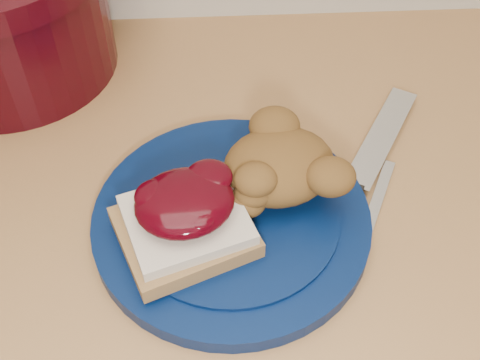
{
  "coord_description": "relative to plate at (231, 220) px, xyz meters",
  "views": [
    {
      "loc": [
        0.03,
        1.03,
        1.41
      ],
      "look_at": [
        0.06,
        1.43,
        0.95
      ],
      "focal_mm": 45.0,
      "sensor_mm": 36.0,
      "label": 1
    }
  ],
  "objects": [
    {
      "name": "sandwich",
      "position": [
        -0.05,
        -0.03,
        0.04
      ],
      "size": [
        0.15,
        0.15,
        0.06
      ],
      "rotation": [
        0.0,
        0.0,
        0.28
      ],
      "color": "olive",
      "rests_on": "plate"
    },
    {
      "name": "stuffing_mound",
      "position": [
        0.05,
        0.03,
        0.04
      ],
      "size": [
        0.14,
        0.13,
        0.06
      ],
      "primitive_type": "ellipsoid",
      "rotation": [
        0.0,
        0.0,
        0.28
      ],
      "color": "brown",
      "rests_on": "plate"
    },
    {
      "name": "butter_knife",
      "position": [
        0.15,
        0.01,
        -0.01
      ],
      "size": [
        0.08,
        0.15,
        0.0
      ],
      "primitive_type": "cube",
      "rotation": [
        0.0,
        0.0,
        1.13
      ],
      "color": "silver",
      "rests_on": "wood_countertop"
    },
    {
      "name": "base_cabinet",
      "position": [
        -0.05,
        0.09,
        -0.48
      ],
      "size": [
        4.0,
        0.6,
        0.86
      ],
      "primitive_type": "cube",
      "color": "beige",
      "rests_on": "floor"
    },
    {
      "name": "plate",
      "position": [
        0.0,
        0.0,
        0.0
      ],
      "size": [
        0.36,
        0.36,
        0.02
      ],
      "primitive_type": "cylinder",
      "rotation": [
        0.0,
        0.0,
        0.28
      ],
      "color": "#04153E",
      "rests_on": "wood_countertop"
    },
    {
      "name": "chef_knife",
      "position": [
        0.13,
        0.03,
        -0.0
      ],
      "size": [
        0.17,
        0.26,
        0.02
      ],
      "rotation": [
        0.0,
        0.0,
        1.04
      ],
      "color": "black",
      "rests_on": "wood_countertop"
    }
  ]
}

